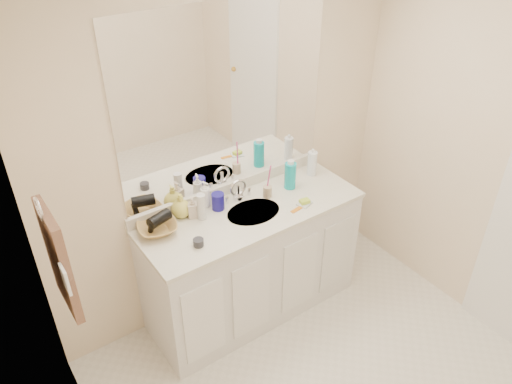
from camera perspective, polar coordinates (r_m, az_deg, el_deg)
The scene contains 25 objects.
wall_back at distance 3.30m, azimuth -3.25°, elevation 4.72°, with size 2.60×0.02×2.40m, color #F9E4C3.
vanity_cabinet at distance 3.55m, azimuth -0.47°, elevation -8.08°, with size 1.50×0.55×0.85m, color silver.
countertop at distance 3.28m, azimuth -0.50°, elevation -2.31°, with size 1.52×0.57×0.03m, color silver.
backsplash at distance 3.43m, azimuth -2.97°, elevation 0.52°, with size 1.52×0.03×0.08m, color silver.
sink_basin at distance 3.27m, azimuth -0.30°, elevation -2.43°, with size 0.37×0.37×0.02m, color beige.
faucet at distance 3.35m, azimuth -2.06°, elevation -0.03°, with size 0.02×0.02×0.11m, color silver.
mirror at distance 3.14m, azimuth -3.40°, elevation 10.46°, with size 1.48×0.01×1.20m, color white.
blue_mug at distance 3.26m, azimuth -4.36°, elevation -1.07°, with size 0.08×0.08×0.11m, color navy.
tan_cup at distance 3.38m, azimuth 1.32°, elevation 0.05°, with size 0.06×0.06×0.08m, color tan.
toothbrush at distance 3.33m, azimuth 1.48°, elevation 1.68°, with size 0.01×0.01×0.19m, color #DC3A8C.
mouthwash_bottle at distance 3.46m, azimuth 3.93°, elevation 1.88°, with size 0.08×0.08×0.19m, color #0EA7B2.
clear_pump_bottle at distance 3.63m, azimuth 6.42°, elevation 3.27°, with size 0.07×0.07×0.18m, color white.
soap_dish at distance 3.34m, azimuth 5.56°, elevation -1.32°, with size 0.09×0.08×0.01m, color silver.
green_soap at distance 3.33m, azimuth 5.58°, elevation -1.05°, with size 0.06×0.05×0.02m, color #B3D333.
orange_comb at distance 3.29m, azimuth 4.90°, elevation -1.89°, with size 0.13×0.03×0.01m, color orange.
dark_jar at distance 2.99m, azimuth -6.60°, elevation -5.75°, with size 0.06×0.06×0.05m, color #29292F.
extra_white_bottle at distance 3.17m, azimuth -6.27°, elevation -1.69°, with size 0.06×0.06×0.18m, color silver.
soap_bottle_white at distance 3.28m, azimuth -5.85°, elevation -0.26°, with size 0.07×0.07×0.19m, color white.
soap_bottle_cream at distance 3.20m, azimuth -7.27°, elevation -1.70°, with size 0.07×0.07×0.15m, color beige.
soap_bottle_yellow at distance 3.21m, azimuth -8.59°, elevation -1.52°, with size 0.13×0.13×0.16m, color #D9D254.
wicker_basket at distance 3.13m, azimuth -11.20°, elevation -4.02°, with size 0.24×0.24×0.06m, color #B48A48.
hair_dryer at distance 3.10m, azimuth -10.99°, elevation -3.01°, with size 0.07×0.07×0.15m, color black.
towel_ring at distance 2.32m, azimuth -23.57°, elevation -1.79°, with size 0.11×0.11×0.01m, color silver.
hand_towel at distance 2.49m, azimuth -21.61°, elevation -7.31°, with size 0.04×0.32×0.55m, color brown.
switch_plate at distance 2.30m, azimuth -20.96°, elevation -9.30°, with size 0.01×0.09×0.13m, color white.
Camera 1 is at (-1.51, -1.18, 2.78)m, focal length 35.00 mm.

